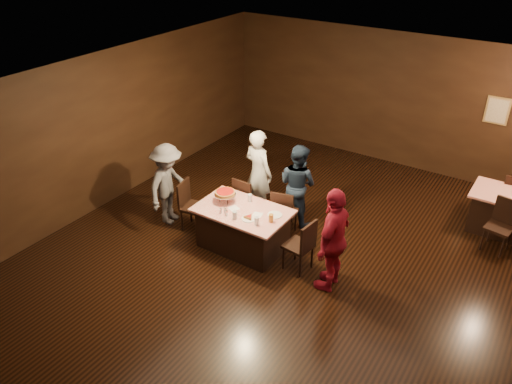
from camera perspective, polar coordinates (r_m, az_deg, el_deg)
room at (r=7.28m, az=2.40°, el=4.36°), size 10.00×10.04×3.02m
main_table at (r=8.72m, az=-1.51°, el=-4.19°), size 1.60×1.00×0.77m
back_table at (r=10.22m, az=26.64°, el=-2.17°), size 1.30×0.90×0.77m
chair_far_left at (r=9.39m, az=-0.93°, el=-0.85°), size 0.44×0.44×0.95m
chair_far_right at (r=9.03m, az=3.29°, el=-2.26°), size 0.50×0.50×0.95m
chair_end_left at (r=9.25m, az=-7.14°, el=-1.61°), size 0.49×0.49×0.95m
chair_end_right at (r=8.20m, az=4.87°, el=-6.01°), size 0.47×0.47×0.95m
chair_back_near at (r=9.57m, az=26.08°, el=-3.59°), size 0.48×0.48×0.95m
diner_white_jacket at (r=9.47m, az=0.28°, el=2.18°), size 0.71×0.54×1.74m
diner_navy_hoodie at (r=9.28m, az=4.78°, el=0.90°), size 0.86×0.72×1.58m
diner_grey_knit at (r=9.38m, az=-10.02°, el=0.89°), size 0.73×1.10×1.59m
diner_red_shirt at (r=7.69m, az=8.84°, el=-5.39°), size 0.48×1.05×1.75m
pizza_stand at (r=8.66m, az=-3.55°, el=-0.11°), size 0.38×0.38×0.22m
plate_with_slice at (r=8.25m, az=-0.82°, el=-2.95°), size 0.25×0.25×0.06m
plate_empty at (r=8.36m, az=2.15°, el=-2.63°), size 0.25×0.25×0.01m
glass_front_left at (r=8.24m, az=-2.44°, el=-2.65°), size 0.08×0.08×0.14m
glass_front_right at (r=8.09m, az=0.08°, el=-3.33°), size 0.08×0.08×0.14m
glass_amber at (r=8.16m, az=1.73°, el=-3.00°), size 0.08×0.08×0.14m
glass_back at (r=8.71m, az=-0.70°, el=-0.69°), size 0.08×0.08×0.14m
condiments at (r=8.38m, az=-3.66°, el=-2.26°), size 0.17×0.10×0.09m
napkin_center at (r=8.37m, az=0.15°, el=-2.62°), size 0.19×0.19×0.01m
napkin_left at (r=8.55m, az=-2.56°, el=-1.88°), size 0.21×0.21×0.01m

